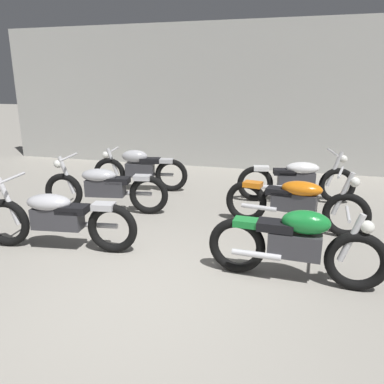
# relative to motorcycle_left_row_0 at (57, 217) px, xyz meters

# --- Properties ---
(ground_plane) EXTENTS (60.00, 60.00, 0.00)m
(ground_plane) POSITION_rel_motorcycle_left_row_0_xyz_m (1.50, -0.80, -0.45)
(ground_plane) COLOR gray
(back_wall) EXTENTS (13.07, 0.24, 3.60)m
(back_wall) POSITION_rel_motorcycle_left_row_0_xyz_m (1.50, 5.72, 1.35)
(back_wall) COLOR #B2B2AD
(back_wall) RESTS_ON ground
(motorcycle_left_row_0) EXTENTS (2.17, 0.69, 0.97)m
(motorcycle_left_row_0) POSITION_rel_motorcycle_left_row_0_xyz_m (0.00, 0.00, 0.00)
(motorcycle_left_row_0) COLOR black
(motorcycle_left_row_0) RESTS_ON ground
(motorcycle_left_row_1) EXTENTS (2.16, 0.72, 0.97)m
(motorcycle_left_row_1) POSITION_rel_motorcycle_left_row_0_xyz_m (-0.11, 1.54, 0.00)
(motorcycle_left_row_1) COLOR black
(motorcycle_left_row_1) RESTS_ON ground
(motorcycle_left_row_2) EXTENTS (1.96, 0.61, 0.88)m
(motorcycle_left_row_2) POSITION_rel_motorcycle_left_row_0_xyz_m (-0.09, 2.99, 0.01)
(motorcycle_left_row_2) COLOR black
(motorcycle_left_row_2) RESTS_ON ground
(motorcycle_right_row_0) EXTENTS (1.97, 0.48, 0.88)m
(motorcycle_right_row_0) POSITION_rel_motorcycle_left_row_0_xyz_m (3.07, -0.04, 0.01)
(motorcycle_right_row_0) COLOR black
(motorcycle_right_row_0) RESTS_ON ground
(motorcycle_right_row_1) EXTENTS (2.16, 0.69, 0.97)m
(motorcycle_right_row_1) POSITION_rel_motorcycle_left_row_0_xyz_m (3.03, 1.58, 0.00)
(motorcycle_right_row_1) COLOR black
(motorcycle_right_row_1) RESTS_ON ground
(motorcycle_right_row_2) EXTENTS (2.16, 0.74, 0.97)m
(motorcycle_right_row_2) POSITION_rel_motorcycle_left_row_0_xyz_m (3.05, 3.02, 0.00)
(motorcycle_right_row_2) COLOR black
(motorcycle_right_row_2) RESTS_ON ground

